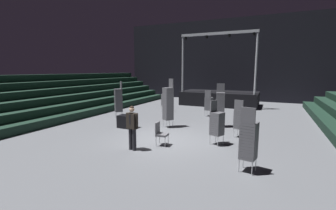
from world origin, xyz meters
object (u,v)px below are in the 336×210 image
chair_stack_rear_right (168,103)px  chair_stack_front_left (118,100)px  chair_stack_rear_left (217,123)px  stage_riser (219,97)px  chair_stack_rear_centre (209,103)px  chair_stack_mid_right (220,105)px  equipment_road_case (127,122)px  man_with_tie (132,125)px  chair_stack_mid_centre (249,140)px  loose_chair_near_man (160,132)px  chair_stack_mid_left (165,99)px  chair_stack_front_right (240,119)px

chair_stack_rear_right → chair_stack_front_left: bearing=21.9°
chair_stack_front_left → chair_stack_rear_left: bearing=-158.6°
stage_riser → chair_stack_rear_centre: stage_riser is taller
chair_stack_mid_right → equipment_road_case: size_ratio=2.56×
man_with_tie → chair_stack_rear_centre: (0.97, 7.53, -0.10)m
chair_stack_mid_centre → equipment_road_case: 6.98m
equipment_road_case → chair_stack_rear_left: bearing=-9.2°
man_with_tie → equipment_road_case: (-2.15, 2.77, -0.63)m
chair_stack_rear_centre → equipment_road_case: bearing=-115.2°
chair_stack_mid_right → chair_stack_mid_centre: bearing=97.4°
stage_riser → chair_stack_rear_right: 9.07m
equipment_road_case → loose_chair_near_man: size_ratio=0.95×
chair_stack_mid_centre → stage_riser: bearing=116.9°
chair_stack_mid_right → chair_stack_rear_right: chair_stack_rear_right is taller
stage_riser → chair_stack_mid_left: size_ratio=3.71×
man_with_tie → chair_stack_mid_centre: (4.15, -0.18, 0.03)m
chair_stack_front_left → chair_stack_rear_right: chair_stack_rear_right is taller
stage_riser → chair_stack_mid_centre: bearing=-74.5°
chair_stack_mid_left → chair_stack_mid_centre: 10.63m
chair_stack_front_right → chair_stack_rear_centre: bearing=140.0°
chair_stack_front_right → loose_chair_near_man: bearing=-119.2°
stage_riser → loose_chair_near_man: size_ratio=6.71×
chair_stack_rear_right → loose_chair_near_man: (0.96, -2.85, -0.75)m
stage_riser → equipment_road_case: (-2.71, -10.03, -0.34)m
man_with_tie → chair_stack_mid_right: size_ratio=0.74×
chair_stack_mid_right → chair_stack_mid_centre: 5.50m
chair_stack_rear_left → chair_stack_rear_right: (-2.98, 1.81, 0.38)m
chair_stack_rear_centre → loose_chair_near_man: bearing=-84.1°
stage_riser → chair_stack_front_right: (2.91, -9.39, 0.19)m
stage_riser → chair_stack_front_right: stage_riser is taller
equipment_road_case → chair_stack_front_right: bearing=6.6°
chair_stack_front_left → chair_stack_rear_centre: bearing=-107.5°
chair_stack_mid_left → chair_stack_rear_left: bearing=-95.3°
chair_stack_front_right → chair_stack_rear_left: bearing=-97.8°
chair_stack_front_right → chair_stack_mid_right: chair_stack_mid_right is taller
chair_stack_mid_centre → chair_stack_rear_right: 5.92m
chair_stack_rear_left → loose_chair_near_man: bearing=-40.3°
chair_stack_mid_left → chair_stack_mid_right: 5.69m
chair_stack_front_right → chair_stack_rear_right: 3.75m
chair_stack_rear_right → equipment_road_case: 2.36m
man_with_tie → chair_stack_rear_centre: chair_stack_rear_centre is taller
stage_riser → chair_stack_mid_right: (1.68, -7.82, 0.49)m
chair_stack_front_right → chair_stack_mid_left: 7.59m
chair_stack_mid_left → equipment_road_case: 5.40m
man_with_tie → stage_riser: bearing=-82.3°
man_with_tie → chair_stack_mid_left: (-2.48, 8.13, -0.10)m
chair_stack_mid_centre → loose_chair_near_man: 3.64m
chair_stack_front_right → chair_stack_rear_right: bearing=-167.0°
chair_stack_front_left → chair_stack_mid_right: size_ratio=1.00×
chair_stack_front_right → chair_stack_mid_left: bearing=160.3°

